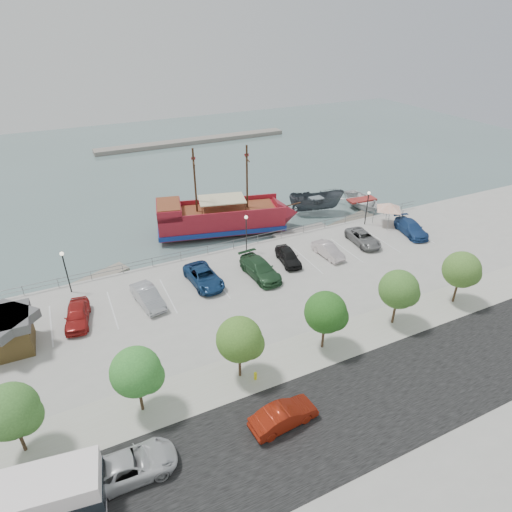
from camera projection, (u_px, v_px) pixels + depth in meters
name	position (u px, v px, depth m)	size (l,w,h in m)	color
ground	(274.00, 289.00, 42.12)	(160.00, 160.00, 0.00)	slate
land_slab	(437.00, 463.00, 25.48)	(100.00, 58.00, 1.20)	#9E9D96
street	(383.00, 397.00, 29.09)	(100.00, 8.00, 0.04)	black
sidewalk	(333.00, 343.00, 33.78)	(100.00, 4.00, 0.05)	#A9A795
seawall_railing	(242.00, 242.00, 47.46)	(50.00, 0.06, 1.00)	slate
far_shore	(194.00, 141.00, 88.70)	(40.00, 3.00, 0.80)	gray
pirate_ship	(231.00, 218.00, 52.25)	(18.00, 8.60, 11.15)	maroon
patrol_boat	(316.00, 203.00, 57.27)	(2.79, 7.41, 2.87)	#41484F
speedboat	(362.00, 202.00, 59.46)	(4.92, 6.89, 1.43)	silver
dock_west	(97.00, 279.00, 43.45)	(6.53, 1.87, 0.37)	gray
dock_mid	(302.00, 233.00, 52.46)	(7.16, 2.04, 0.41)	gray
dock_east	(351.00, 221.00, 55.22)	(7.17, 2.05, 0.41)	#666054
shed	(6.00, 332.00, 32.44)	(3.82, 3.82, 3.08)	#4E3C1D
canopy_tent	(390.00, 203.00, 51.31)	(4.27, 4.27, 3.21)	slate
street_van	(130.00, 466.00, 23.89)	(2.43, 5.28, 1.47)	silver
street_sedan	(284.00, 416.00, 26.85)	(1.56, 4.46, 1.47)	maroon
shuttle_bus	(25.00, 504.00, 21.49)	(7.93, 3.73, 2.69)	white
fire_hydrant	(255.00, 375.00, 30.31)	(0.23, 0.23, 0.68)	yellow
lamp_post_left	(65.00, 265.00, 38.52)	(0.36, 0.36, 4.28)	black
lamp_post_mid	(246.00, 227.00, 45.24)	(0.36, 0.36, 4.28)	black
lamp_post_right	(368.00, 202.00, 51.22)	(0.36, 0.36, 4.28)	black
tree_a	(13.00, 412.00, 23.93)	(3.30, 3.20, 5.00)	#473321
tree_b	(139.00, 373.00, 26.55)	(3.30, 3.20, 5.00)	#473321
tree_c	(242.00, 340.00, 29.16)	(3.30, 3.20, 5.00)	#473321
tree_d	(328.00, 313.00, 31.77)	(3.30, 3.20, 5.00)	#473321
tree_e	(401.00, 290.00, 34.39)	(3.30, 3.20, 5.00)	#473321
tree_f	(463.00, 271.00, 37.00)	(3.30, 3.20, 5.00)	#473321
parked_car_a	(77.00, 315.00, 35.70)	(1.84, 4.56, 1.55)	#A11D1B
parked_car_b	(148.00, 297.00, 37.99)	(1.64, 4.69, 1.55)	#A6A8AE
parked_car_c	(204.00, 277.00, 40.86)	(2.51, 5.43, 1.51)	navy
parked_car_d	(260.00, 269.00, 42.01)	(2.30, 5.65, 1.64)	#264C2C
parked_car_e	(288.00, 256.00, 44.32)	(1.74, 4.31, 1.47)	black
parked_car_f	(328.00, 250.00, 45.50)	(1.45, 4.16, 1.37)	beige
parked_car_g	(363.00, 238.00, 47.99)	(2.27, 4.91, 1.37)	gray
parked_car_h	(411.00, 228.00, 50.02)	(2.14, 5.26, 1.53)	navy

